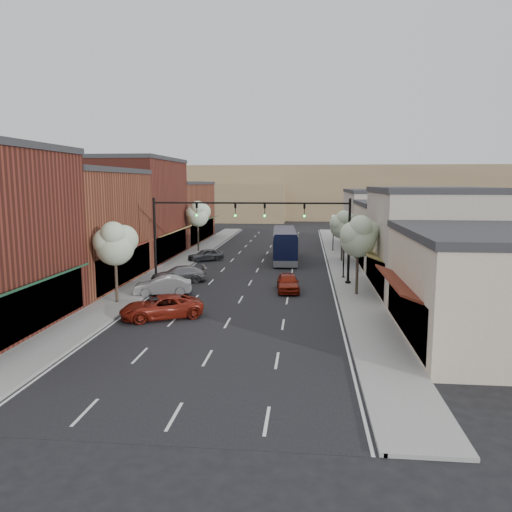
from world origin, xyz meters
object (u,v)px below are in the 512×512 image
(lamp_post_far, at_px, (333,227))
(parked_car_a, at_px, (161,307))
(tree_left_far, at_px, (198,214))
(tree_left_near, at_px, (115,243))
(lamp_post_near, at_px, (344,244))
(tree_right_near, at_px, (359,236))
(parked_car_b, at_px, (163,286))
(signal_mast_right, at_px, (319,228))
(tree_right_far, at_px, (343,224))
(red_hatchback, at_px, (288,282))
(parked_car_d, at_px, (206,255))
(coach_bus, at_px, (285,244))
(signal_mast_left, at_px, (183,227))
(parked_car_c, at_px, (179,274))

(lamp_post_far, height_order, parked_car_a, lamp_post_far)
(tree_left_far, relative_size, parked_car_a, 1.22)
(tree_left_near, bearing_deg, lamp_post_near, 33.33)
(tree_right_near, height_order, lamp_post_near, tree_right_near)
(tree_right_near, xyz_separation_m, parked_car_a, (-12.55, -7.27, -3.75))
(parked_car_b, bearing_deg, tree_left_near, -51.08)
(signal_mast_right, distance_m, parked_car_b, 13.22)
(parked_car_a, bearing_deg, tree_right_far, 125.05)
(tree_left_near, bearing_deg, red_hatchback, 24.07)
(tree_right_near, relative_size, tree_left_near, 1.05)
(lamp_post_near, bearing_deg, red_hatchback, -130.08)
(tree_right_near, xyz_separation_m, parked_car_d, (-14.36, 15.20, -3.80))
(coach_bus, relative_size, parked_car_d, 2.89)
(lamp_post_near, distance_m, lamp_post_far, 17.50)
(tree_left_near, distance_m, lamp_post_far, 32.35)
(signal_mast_left, height_order, coach_bus, signal_mast_left)
(tree_right_far, bearing_deg, coach_bus, 177.35)
(tree_right_far, distance_m, lamp_post_near, 9.51)
(lamp_post_far, distance_m, parked_car_b, 28.69)
(lamp_post_far, relative_size, parked_car_b, 1.05)
(coach_bus, distance_m, parked_car_d, 8.45)
(signal_mast_left, relative_size, lamp_post_near, 1.85)
(red_hatchback, height_order, parked_car_b, same)
(tree_left_far, distance_m, lamp_post_far, 16.26)
(tree_left_far, relative_size, red_hatchback, 1.50)
(signal_mast_right, relative_size, lamp_post_near, 1.85)
(signal_mast_right, xyz_separation_m, signal_mast_left, (-11.24, 0.00, 0.00))
(parked_car_a, bearing_deg, coach_bus, 137.95)
(signal_mast_left, height_order, lamp_post_near, signal_mast_left)
(signal_mast_left, distance_m, parked_car_a, 12.07)
(tree_left_near, height_order, parked_car_c, tree_left_near)
(tree_left_far, xyz_separation_m, parked_car_d, (2.24, -6.80, -3.96))
(parked_car_d, bearing_deg, signal_mast_left, -34.19)
(lamp_post_near, xyz_separation_m, coach_bus, (-5.50, 9.72, -1.26))
(tree_right_far, relative_size, coach_bus, 0.49)
(signal_mast_left, distance_m, red_hatchback, 10.12)
(tree_right_far, height_order, parked_car_a, tree_right_far)
(red_hatchback, distance_m, parked_car_b, 9.42)
(tree_right_near, distance_m, coach_bus, 17.58)
(signal_mast_right, height_order, parked_car_a, signal_mast_right)
(tree_right_far, xyz_separation_m, lamp_post_far, (-0.55, 8.06, -0.99))
(tree_left_far, distance_m, parked_car_b, 23.47)
(parked_car_c, bearing_deg, red_hatchback, 54.78)
(tree_right_far, bearing_deg, parked_car_b, -129.99)
(tree_left_far, relative_size, coach_bus, 0.56)
(tree_right_far, xyz_separation_m, tree_left_far, (-16.60, 6.00, 0.61))
(tree_left_near, bearing_deg, parked_car_d, 83.35)
(tree_right_far, xyz_separation_m, parked_car_d, (-14.36, -0.80, -3.34))
(tree_left_far, distance_m, parked_car_c, 18.80)
(tree_left_far, xyz_separation_m, parked_car_c, (2.30, -18.23, -3.93))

